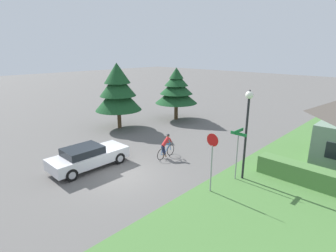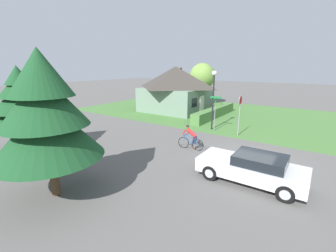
# 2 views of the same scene
# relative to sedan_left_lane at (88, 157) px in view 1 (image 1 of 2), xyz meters

# --- Properties ---
(ground_plane) EXTENTS (140.00, 140.00, 0.00)m
(ground_plane) POSITION_rel_sedan_left_lane_xyz_m (2.19, 0.76, -0.69)
(ground_plane) COLOR #5B5956
(sedan_left_lane) EXTENTS (1.86, 4.50, 1.35)m
(sedan_left_lane) POSITION_rel_sedan_left_lane_xyz_m (0.00, 0.00, 0.00)
(sedan_left_lane) COLOR silver
(sedan_left_lane) RESTS_ON ground
(cyclist) EXTENTS (0.44, 1.69, 1.53)m
(cyclist) POSITION_rel_sedan_left_lane_xyz_m (2.15, 4.24, 0.04)
(cyclist) COLOR black
(cyclist) RESTS_ON ground
(stop_sign) EXTENTS (0.66, 0.07, 2.97)m
(stop_sign) POSITION_rel_sedan_left_lane_xyz_m (6.66, 2.75, 1.37)
(stop_sign) COLOR gray
(stop_sign) RESTS_ON ground
(street_lamp) EXTENTS (0.39, 0.39, 4.78)m
(street_lamp) POSITION_rel_sedan_left_lane_xyz_m (7.12, 5.06, 2.72)
(street_lamp) COLOR black
(street_lamp) RESTS_ON ground
(street_name_sign) EXTENTS (0.90, 0.90, 2.76)m
(street_name_sign) POSITION_rel_sedan_left_lane_xyz_m (6.87, 4.73, 1.22)
(street_name_sign) COLOR gray
(street_name_sign) RESTS_ON ground
(conifer_tall_near) EXTENTS (3.97, 3.97, 5.64)m
(conifer_tall_near) POSITION_rel_sedan_left_lane_xyz_m (-5.45, 6.15, 2.66)
(conifer_tall_near) COLOR #4C3823
(conifer_tall_near) RESTS_ON ground
(conifer_tall_far) EXTENTS (4.07, 4.07, 5.06)m
(conifer_tall_far) POSITION_rel_sedan_left_lane_xyz_m (-3.88, 11.84, 2.28)
(conifer_tall_far) COLOR #4C3823
(conifer_tall_far) RESTS_ON ground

